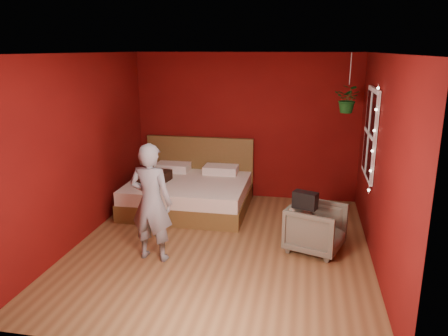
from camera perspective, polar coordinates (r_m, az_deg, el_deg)
floor at (r=6.15m, az=-0.34°, el=-10.24°), size 4.50×4.50×0.00m
room_walls at (r=5.63m, az=-0.37°, el=5.36°), size 4.04×4.54×2.62m
window at (r=6.51m, az=18.54°, el=4.31°), size 0.05×0.97×1.27m
fairy_lights at (r=5.99m, az=18.92°, el=3.38°), size 0.04×0.04×1.45m
bed at (r=7.54m, az=-4.45°, el=-3.05°), size 1.99×1.69×1.09m
person at (r=5.62m, az=-9.49°, el=-4.47°), size 0.60×0.43×1.54m
armchair at (r=6.06m, az=11.91°, el=-7.68°), size 0.89×0.88×0.64m
handbag at (r=5.77m, az=10.56°, el=-4.15°), size 0.35×0.26×0.22m
throw_pillow at (r=7.43m, az=-9.11°, el=-1.10°), size 0.52×0.52×0.16m
hanging_plant at (r=6.87m, az=15.92°, el=8.66°), size 0.48×0.46×0.88m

